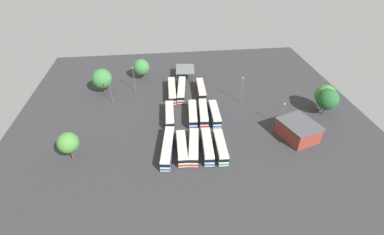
# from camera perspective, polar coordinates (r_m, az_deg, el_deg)

# --- Properties ---
(ground_plane) EXTENTS (111.70, 111.70, 0.00)m
(ground_plane) POSITION_cam_1_polar(r_m,az_deg,el_deg) (89.83, 0.05, -0.22)
(ground_plane) COLOR #333335
(bus_row0_slot0) EXTENTS (12.14, 3.07, 3.40)m
(bus_row0_slot0) POSITION_cam_1_polar(r_m,az_deg,el_deg) (76.71, 5.74, -5.84)
(bus_row0_slot0) COLOR silver
(bus_row0_slot0) RESTS_ON ground_plane
(bus_row0_slot1) EXTENTS (12.88, 3.37, 3.40)m
(bus_row0_slot1) POSITION_cam_1_polar(r_m,az_deg,el_deg) (76.62, 3.10, -5.74)
(bus_row0_slot1) COLOR silver
(bus_row0_slot1) RESTS_ON ground_plane
(bus_row0_slot2) EXTENTS (12.84, 4.29, 3.40)m
(bus_row0_slot2) POSITION_cam_1_polar(r_m,az_deg,el_deg) (76.34, 0.33, -5.86)
(bus_row0_slot2) COLOR silver
(bus_row0_slot2) RESTS_ON ground_plane
(bus_row0_slot3) EXTENTS (11.89, 2.84, 3.40)m
(bus_row0_slot3) POSITION_cam_1_polar(r_m,az_deg,el_deg) (76.02, -2.08, -6.10)
(bus_row0_slot3) COLOR silver
(bus_row0_slot3) RESTS_ON ground_plane
(bus_row0_slot4) EXTENTS (15.24, 4.58, 3.40)m
(bus_row0_slot4) POSITION_cam_1_polar(r_m,az_deg,el_deg) (76.31, -4.93, -6.04)
(bus_row0_slot4) COLOR silver
(bus_row0_slot4) RESTS_ON ground_plane
(bus_row1_slot0) EXTENTS (11.89, 2.98, 3.40)m
(bus_row1_slot0) POSITION_cam_1_polar(r_m,az_deg,el_deg) (89.29, 4.56, 0.82)
(bus_row1_slot0) COLOR silver
(bus_row1_slot0) RESTS_ON ground_plane
(bus_row1_slot1) EXTENTS (12.19, 3.64, 3.40)m
(bus_row1_slot1) POSITION_cam_1_polar(r_m,az_deg,el_deg) (89.17, 2.28, 0.86)
(bus_row1_slot1) COLOR silver
(bus_row1_slot1) RESTS_ON ground_plane
(bus_row1_slot2) EXTENTS (12.37, 3.59, 3.40)m
(bus_row1_slot2) POSITION_cam_1_polar(r_m,az_deg,el_deg) (88.94, 0.12, 0.79)
(bus_row1_slot2) COLOR silver
(bus_row1_slot2) RESTS_ON ground_plane
(bus_row1_slot4) EXTENTS (12.46, 2.91, 3.40)m
(bus_row1_slot4) POSITION_cam_1_polar(r_m,az_deg,el_deg) (88.67, -4.52, 0.55)
(bus_row1_slot4) COLOR silver
(bus_row1_slot4) RESTS_ON ground_plane
(bus_row2_slot1) EXTENTS (12.62, 3.10, 3.40)m
(bus_row2_slot1) POSITION_cam_1_polar(r_m,az_deg,el_deg) (102.36, 1.80, 5.70)
(bus_row2_slot1) COLOR silver
(bus_row2_slot1) RESTS_ON ground_plane
(bus_row2_slot3) EXTENTS (15.23, 4.43, 3.40)m
(bus_row2_slot3) POSITION_cam_1_polar(r_m,az_deg,el_deg) (102.26, -2.12, 5.67)
(bus_row2_slot3) COLOR silver
(bus_row2_slot3) RESTS_ON ground_plane
(bus_row2_slot4) EXTENTS (15.10, 2.96, 3.40)m
(bus_row2_slot4) POSITION_cam_1_polar(r_m,az_deg,el_deg) (101.97, -4.07, 5.51)
(bus_row2_slot4) COLOR silver
(bus_row2_slot4) RESTS_ON ground_plane
(depot_building) EXTENTS (12.92, 11.89, 5.03)m
(depot_building) POSITION_cam_1_polar(r_m,az_deg,el_deg) (86.27, 20.58, -2.39)
(depot_building) COLOR maroon
(depot_building) RESTS_ON ground_plane
(maintenance_shelter) EXTENTS (9.84, 7.86, 3.67)m
(maintenance_shelter) POSITION_cam_1_polar(r_m,az_deg,el_deg) (113.42, -1.40, 9.72)
(maintenance_shelter) COLOR slate
(maintenance_shelter) RESTS_ON ground_plane
(lamp_post_mid_lot) EXTENTS (0.56, 0.28, 9.61)m
(lamp_post_mid_lot) POSITION_cam_1_polar(r_m,az_deg,el_deg) (98.82, -16.08, 5.39)
(lamp_post_mid_lot) COLOR slate
(lamp_post_mid_lot) RESTS_ON ground_plane
(lamp_post_near_entrance) EXTENTS (0.56, 0.28, 9.71)m
(lamp_post_near_entrance) POSITION_cam_1_polar(r_m,az_deg,el_deg) (104.24, -11.60, 7.71)
(lamp_post_near_entrance) COLOR slate
(lamp_post_near_entrance) RESTS_ON ground_plane
(lamp_post_far_corner) EXTENTS (0.56, 0.28, 7.90)m
(lamp_post_far_corner) POSITION_cam_1_polar(r_m,az_deg,el_deg) (88.58, 17.78, 0.75)
(lamp_post_far_corner) COLOR slate
(lamp_post_far_corner) RESTS_ON ground_plane
(lamp_post_by_building) EXTENTS (0.56, 0.28, 9.39)m
(lamp_post_by_building) POSITION_cam_1_polar(r_m,az_deg,el_deg) (97.25, 10.05, 5.71)
(lamp_post_by_building) COLOR slate
(lamp_post_by_building) RESTS_ON ground_plane
(tree_northwest) EXTENTS (5.43, 5.43, 8.54)m
(tree_northwest) POSITION_cam_1_polar(r_m,az_deg,el_deg) (77.80, -23.69, -4.68)
(tree_northwest) COLOR brown
(tree_northwest) RESTS_ON ground_plane
(tree_south_edge) EXTENTS (6.80, 6.80, 9.17)m
(tree_south_edge) POSITION_cam_1_polar(r_m,az_deg,el_deg) (98.36, 25.65, 3.36)
(tree_south_edge) COLOR brown
(tree_south_edge) RESTS_ON ground_plane
(tree_northeast) EXTENTS (6.31, 6.31, 8.13)m
(tree_northeast) POSITION_cam_1_polar(r_m,az_deg,el_deg) (113.16, -10.18, 9.94)
(tree_northeast) COLOR brown
(tree_northeast) RESTS_ON ground_plane
(tree_west_edge) EXTENTS (7.09, 7.09, 9.11)m
(tree_west_edge) POSITION_cam_1_polar(r_m,az_deg,el_deg) (106.34, -17.68, 7.46)
(tree_west_edge) COLOR brown
(tree_west_edge) RESTS_ON ground_plane
(tree_north_edge) EXTENTS (6.69, 6.69, 9.08)m
(tree_north_edge) POSITION_cam_1_polar(r_m,az_deg,el_deg) (100.43, 25.30, 4.08)
(tree_north_edge) COLOR brown
(tree_north_edge) RESTS_ON ground_plane
(puddle_back_corner) EXTENTS (3.48, 3.48, 0.01)m
(puddle_back_corner) POSITION_cam_1_polar(r_m,az_deg,el_deg) (96.81, 1.19, 2.62)
(puddle_back_corner) COLOR black
(puddle_back_corner) RESTS_ON ground_plane
(puddle_near_shelter) EXTENTS (4.36, 4.36, 0.01)m
(puddle_near_shelter) POSITION_cam_1_polar(r_m,az_deg,el_deg) (96.66, 3.15, 2.52)
(puddle_near_shelter) COLOR black
(puddle_near_shelter) RESTS_ON ground_plane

